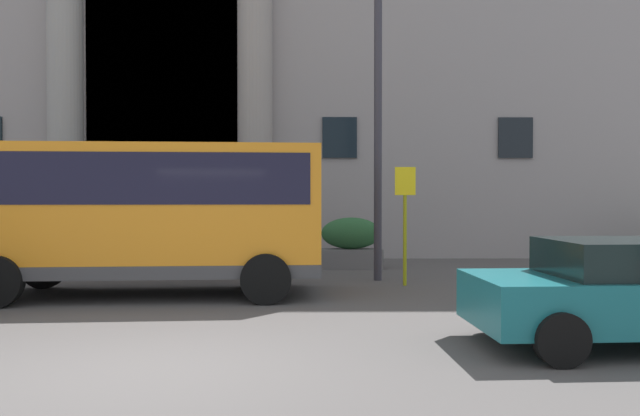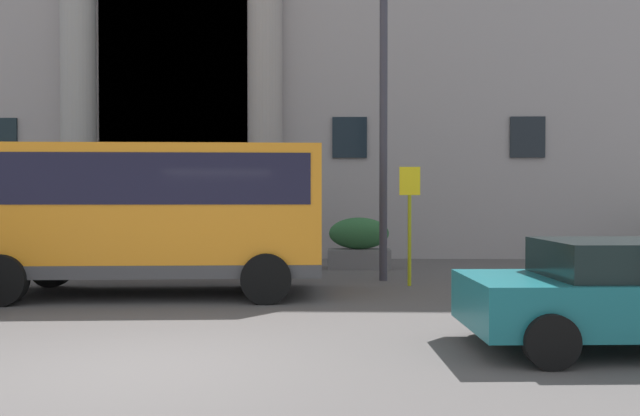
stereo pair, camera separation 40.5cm
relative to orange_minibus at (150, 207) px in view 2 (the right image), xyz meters
name	(u,v)px [view 2 (the right image)]	position (x,y,z in m)	size (l,w,h in m)	color
ground_plane	(131,375)	(1.34, -5.50, -1.76)	(80.00, 64.00, 0.12)	#4D4A49
office_building_facade	(274,22)	(1.32, 11.97, 6.72)	(33.68, 9.78, 16.85)	gray
orange_minibus	(150,207)	(0.00, 0.00, 0.00)	(6.72, 3.04, 2.86)	orange
bus_stop_sign	(410,212)	(5.18, 1.39, -0.13)	(0.44, 0.08, 2.54)	#989D14
hedge_planter_entrance_left	(173,246)	(-0.83, 5.16, -1.13)	(2.16, 0.77, 1.18)	gray
hedge_planter_entrance_right	(21,242)	(-4.85, 4.82, -1.03)	(1.49, 0.91, 1.40)	slate
hedge_planter_far_west	(359,244)	(4.22, 4.71, -1.05)	(1.65, 0.73, 1.35)	slate
parked_sedan_far	(639,293)	(7.38, -4.39, -0.99)	(4.38, 2.22, 1.36)	#18666E
lamppost_plaza_centre	(384,65)	(4.68, 2.29, 3.17)	(0.40, 0.40, 8.46)	#34323C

